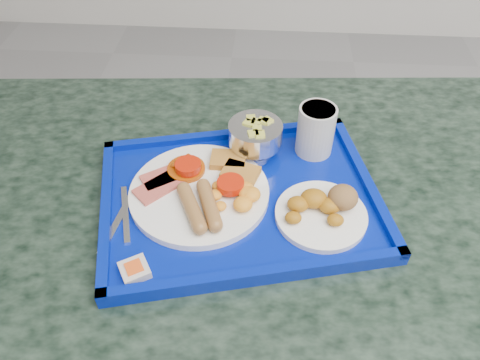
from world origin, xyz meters
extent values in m
cylinder|color=gray|center=(-1.16, 0.93, 0.36)|extent=(0.11, 0.11, 0.66)
cube|color=black|center=(-1.16, 0.93, 0.71)|extent=(1.22, 0.86, 0.04)
cube|color=#03199C|center=(-1.16, 0.92, 0.73)|extent=(0.54, 0.44, 0.02)
cube|color=#03199C|center=(-1.20, 1.08, 0.75)|extent=(0.46, 0.13, 0.01)
cube|color=#03199C|center=(-1.13, 0.76, 0.75)|extent=(0.46, 0.13, 0.01)
cube|color=#03199C|center=(-0.94, 0.97, 0.75)|extent=(0.10, 0.34, 0.01)
cube|color=#03199C|center=(-1.38, 0.86, 0.75)|extent=(0.10, 0.34, 0.01)
cylinder|color=white|center=(-1.23, 0.92, 0.75)|extent=(0.24, 0.24, 0.01)
cube|color=#D55F55|center=(-1.30, 0.94, 0.76)|extent=(0.09, 0.08, 0.01)
cube|color=#D55F55|center=(-1.30, 0.91, 0.76)|extent=(0.09, 0.09, 0.01)
cylinder|color=#AA4507|center=(-1.26, 0.96, 0.76)|extent=(0.07, 0.07, 0.01)
sphere|color=#AA4507|center=(-1.25, 0.97, 0.77)|extent=(0.01, 0.01, 0.01)
sphere|color=#AA4507|center=(-1.26, 0.99, 0.77)|extent=(0.01, 0.01, 0.01)
sphere|color=#AA4507|center=(-1.24, 0.97, 0.77)|extent=(0.01, 0.01, 0.01)
sphere|color=#AA4507|center=(-1.28, 0.97, 0.77)|extent=(0.01, 0.01, 0.01)
sphere|color=#AA4507|center=(-1.24, 0.96, 0.77)|extent=(0.01, 0.01, 0.01)
sphere|color=#AA4507|center=(-1.25, 0.96, 0.77)|extent=(0.01, 0.01, 0.01)
sphere|color=#AA4507|center=(-1.26, 0.94, 0.77)|extent=(0.01, 0.01, 0.01)
sphere|color=#AA4507|center=(-1.28, 0.96, 0.77)|extent=(0.01, 0.01, 0.01)
sphere|color=#AA4507|center=(-1.26, 0.98, 0.77)|extent=(0.01, 0.01, 0.01)
sphere|color=#AA4507|center=(-1.27, 0.96, 0.77)|extent=(0.01, 0.01, 0.01)
sphere|color=#AA4507|center=(-1.26, 0.97, 0.77)|extent=(0.01, 0.01, 0.01)
sphere|color=#AA4507|center=(-1.24, 0.95, 0.77)|extent=(0.01, 0.01, 0.01)
sphere|color=#AA4507|center=(-1.27, 0.98, 0.77)|extent=(0.01, 0.01, 0.01)
sphere|color=#AA4507|center=(-1.27, 0.97, 0.77)|extent=(0.01, 0.01, 0.01)
sphere|color=#AA4507|center=(-1.27, 0.94, 0.77)|extent=(0.01, 0.01, 0.01)
sphere|color=#AA4507|center=(-1.27, 0.94, 0.77)|extent=(0.01, 0.01, 0.01)
sphere|color=#AA4507|center=(-1.27, 0.95, 0.77)|extent=(0.01, 0.01, 0.01)
cube|color=#BD7C2F|center=(-1.19, 0.99, 0.76)|extent=(0.06, 0.05, 0.01)
cube|color=#BD7C2F|center=(-1.17, 0.96, 0.76)|extent=(0.07, 0.06, 0.01)
cylinder|color=brown|center=(-1.24, 0.86, 0.77)|extent=(0.06, 0.09, 0.02)
cylinder|color=brown|center=(-1.21, 0.87, 0.77)|extent=(0.05, 0.09, 0.02)
ellipsoid|color=#FFA02A|center=(-1.16, 0.88, 0.77)|extent=(0.03, 0.03, 0.02)
ellipsoid|color=#FFA02A|center=(-1.15, 0.90, 0.77)|extent=(0.03, 0.03, 0.02)
ellipsoid|color=#FFA02A|center=(-1.16, 0.93, 0.76)|extent=(0.02, 0.02, 0.01)
ellipsoid|color=#FFA02A|center=(-1.14, 0.90, 0.77)|extent=(0.03, 0.03, 0.02)
ellipsoid|color=#FFA02A|center=(-1.20, 0.90, 0.76)|extent=(0.02, 0.02, 0.01)
ellipsoid|color=#FFA02A|center=(-1.19, 0.87, 0.76)|extent=(0.02, 0.02, 0.01)
ellipsoid|color=#FFA02A|center=(-1.15, 0.92, 0.76)|extent=(0.03, 0.03, 0.02)
ellipsoid|color=#FFA02A|center=(-1.20, 0.92, 0.76)|extent=(0.02, 0.02, 0.01)
cylinder|color=#BF1505|center=(-1.26, 0.96, 0.77)|extent=(0.05, 0.05, 0.01)
cylinder|color=#BF1505|center=(-1.18, 0.92, 0.77)|extent=(0.05, 0.05, 0.01)
cylinder|color=white|center=(-1.03, 0.88, 0.75)|extent=(0.15, 0.15, 0.01)
ellipsoid|color=#A96A13|center=(-1.01, 0.86, 0.76)|extent=(0.03, 0.02, 0.02)
ellipsoid|color=#A96A13|center=(-1.01, 0.89, 0.77)|extent=(0.04, 0.03, 0.02)
ellipsoid|color=#A96A13|center=(-1.04, 0.90, 0.77)|extent=(0.04, 0.04, 0.03)
ellipsoid|color=#A96A13|center=(-1.07, 0.89, 0.77)|extent=(0.04, 0.03, 0.02)
ellipsoid|color=#A96A13|center=(-1.07, 0.86, 0.76)|extent=(0.03, 0.02, 0.02)
ellipsoid|color=brown|center=(-0.99, 0.90, 0.77)|extent=(0.05, 0.05, 0.04)
cylinder|color=silver|center=(-1.14, 1.03, 0.75)|extent=(0.06, 0.06, 0.01)
cylinder|color=silver|center=(-1.14, 1.03, 0.76)|extent=(0.02, 0.02, 0.02)
cylinder|color=silver|center=(-1.14, 1.03, 0.79)|extent=(0.10, 0.10, 0.04)
cube|color=#CCD04F|center=(-1.16, 1.04, 0.80)|extent=(0.02, 0.02, 0.01)
cube|color=#CCD04F|center=(-1.12, 1.05, 0.80)|extent=(0.02, 0.02, 0.01)
cube|color=#CCD04F|center=(-1.15, 1.01, 0.80)|extent=(0.02, 0.02, 0.01)
cube|color=#CCD04F|center=(-1.14, 1.04, 0.80)|extent=(0.02, 0.02, 0.01)
cube|color=#CCD04F|center=(-1.14, 1.02, 0.80)|extent=(0.02, 0.02, 0.01)
cube|color=#CCD04F|center=(-1.13, 1.05, 0.80)|extent=(0.02, 0.02, 0.01)
cube|color=#CCD04F|center=(-1.15, 1.05, 0.80)|extent=(0.02, 0.02, 0.01)
cube|color=#CCD04F|center=(-1.13, 1.01, 0.80)|extent=(0.02, 0.02, 0.01)
cylinder|color=silver|center=(-1.03, 1.05, 0.79)|extent=(0.07, 0.07, 0.10)
cylinder|color=orange|center=(-1.03, 1.05, 0.83)|extent=(0.06, 0.06, 0.01)
cube|color=silver|center=(-1.35, 0.86, 0.74)|extent=(0.05, 0.12, 0.00)
ellipsoid|color=silver|center=(-1.33, 0.94, 0.75)|extent=(0.04, 0.05, 0.01)
cube|color=silver|center=(-1.36, 0.86, 0.74)|extent=(0.04, 0.16, 0.00)
cube|color=beige|center=(-1.31, 0.75, 0.75)|extent=(0.06, 0.06, 0.01)
cube|color=#F7591B|center=(-1.31, 0.75, 0.76)|extent=(0.03, 0.03, 0.00)
camera|label=1|loc=(-1.12, 0.36, 1.33)|focal=35.00mm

